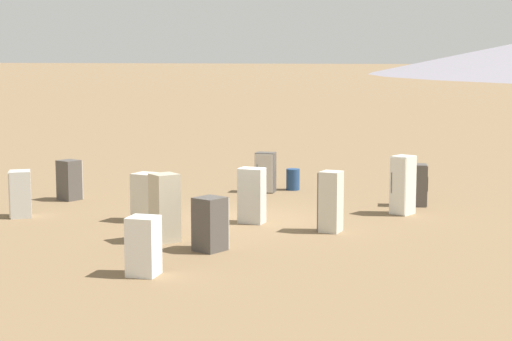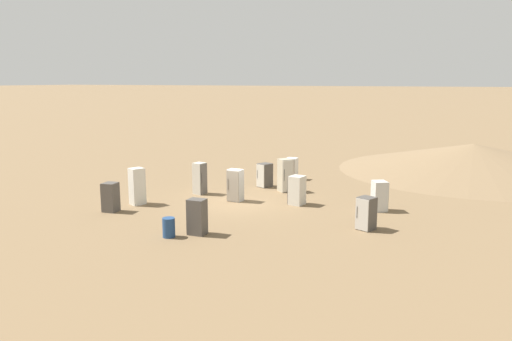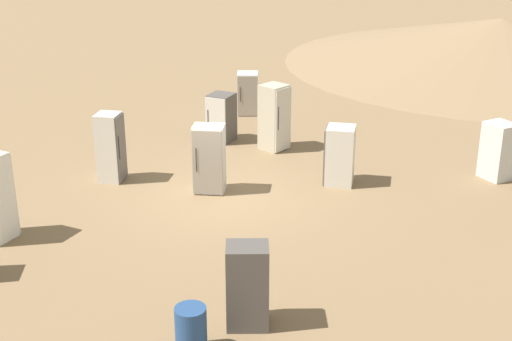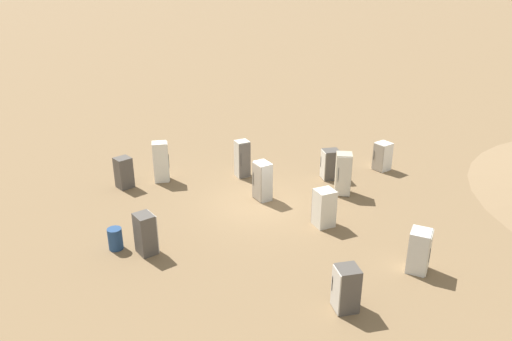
# 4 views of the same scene
# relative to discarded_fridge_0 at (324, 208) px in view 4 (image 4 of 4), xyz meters

# --- Properties ---
(ground_plane) EXTENTS (1000.00, 1000.00, 0.00)m
(ground_plane) POSITION_rel_discarded_fridge_0_xyz_m (2.99, 0.98, -0.77)
(ground_plane) COLOR brown
(discarded_fridge_0) EXTENTS (0.86, 0.84, 1.54)m
(discarded_fridge_0) POSITION_rel_discarded_fridge_0_xyz_m (0.00, 0.00, 0.00)
(discarded_fridge_0) COLOR beige
(discarded_fridge_0) RESTS_ON ground_plane
(discarded_fridge_1) EXTENTS (0.83, 0.90, 1.95)m
(discarded_fridge_1) POSITION_rel_discarded_fridge_0_xyz_m (7.69, 3.44, 0.21)
(discarded_fridge_1) COLOR silver
(discarded_fridge_1) RESTS_ON ground_plane
(discarded_fridge_2) EXTENTS (0.88, 0.89, 1.46)m
(discarded_fridge_2) POSITION_rel_discarded_fridge_0_xyz_m (-4.30, 2.97, -0.04)
(discarded_fridge_2) COLOR #4C4742
(discarded_fridge_2) RESTS_ON ground_plane
(discarded_fridge_3) EXTENTS (0.78, 0.76, 1.47)m
(discarded_fridge_3) POSITION_rel_discarded_fridge_0_xyz_m (8.00, 5.19, -0.04)
(discarded_fridge_3) COLOR #4C4742
(discarded_fridge_3) RESTS_ON ground_plane
(discarded_fridge_4) EXTENTS (0.97, 0.98, 1.52)m
(discarded_fridge_4) POSITION_rel_discarded_fridge_0_xyz_m (-4.22, -0.51, -0.01)
(discarded_fridge_4) COLOR silver
(discarded_fridge_4) RESTS_ON ground_plane
(discarded_fridge_5) EXTENTS (0.71, 0.70, 1.82)m
(discarded_fridge_5) POSITION_rel_discarded_fridge_0_xyz_m (5.94, -0.03, 0.14)
(discarded_fridge_5) COLOR beige
(discarded_fridge_5) RESTS_ON ground_plane
(discarded_fridge_6) EXTENTS (0.81, 0.66, 1.74)m
(discarded_fridge_6) POSITION_rel_discarded_fridge_0_xyz_m (3.31, 0.65, 0.10)
(discarded_fridge_6) COLOR silver
(discarded_fridge_6) RESTS_ON ground_plane
(discarded_fridge_7) EXTENTS (0.93, 0.98, 1.46)m
(discarded_fridge_7) POSITION_rel_discarded_fridge_0_xyz_m (3.31, -3.37, -0.04)
(discarded_fridge_7) COLOR #4C4742
(discarded_fridge_7) RESTS_ON ground_plane
(discarded_fridge_8) EXTENTS (0.75, 0.67, 1.54)m
(discarded_fridge_8) POSITION_rel_discarded_fridge_0_xyz_m (2.10, 6.63, 0.00)
(discarded_fridge_8) COLOR #4C4742
(discarded_fridge_8) RESTS_ON ground_plane
(discarded_fridge_9) EXTENTS (0.70, 0.75, 1.43)m
(discarded_fridge_9) POSITION_rel_discarded_fridge_0_xyz_m (2.63, -6.28, -0.05)
(discarded_fridge_9) COLOR white
(discarded_fridge_9) RESTS_ON ground_plane
(discarded_fridge_10) EXTENTS (0.98, 0.98, 1.94)m
(discarded_fridge_10) POSITION_rel_discarded_fridge_0_xyz_m (1.70, -2.66, 0.20)
(discarded_fridge_10) COLOR #B2A88E
(discarded_fridge_10) RESTS_ON ground_plane
(rusty_barrel) EXTENTS (0.52, 0.52, 0.83)m
(rusty_barrel) POSITION_rel_discarded_fridge_0_xyz_m (2.99, 7.47, -0.35)
(rusty_barrel) COLOR navy
(rusty_barrel) RESTS_ON ground_plane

